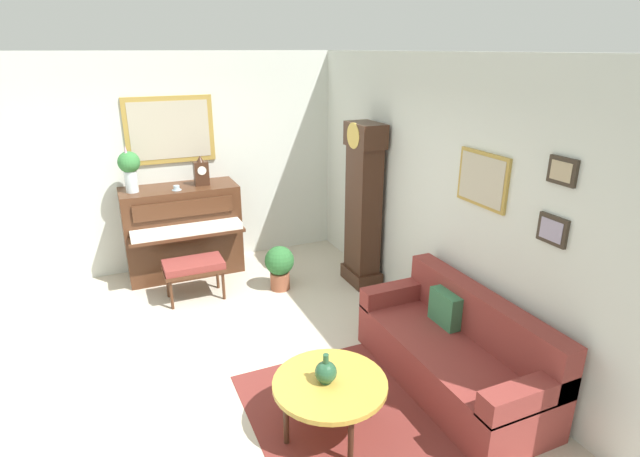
{
  "coord_description": "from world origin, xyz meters",
  "views": [
    {
      "loc": [
        4.05,
        -0.66,
        2.83
      ],
      "look_at": [
        -0.45,
        1.31,
        1.04
      ],
      "focal_mm": 27.98,
      "sensor_mm": 36.0,
      "label": 1
    }
  ],
  "objects_px": {
    "piano": "(183,230)",
    "potted_plant": "(280,265)",
    "couch": "(456,352)",
    "coffee_table": "(330,385)",
    "grandfather_clock": "(363,210)",
    "piano_bench": "(194,267)",
    "mantel_clock": "(201,172)",
    "flower_vase": "(129,167)",
    "green_jug": "(326,372)",
    "teacup": "(177,188)"
  },
  "relations": [
    {
      "from": "piano_bench",
      "to": "coffee_table",
      "type": "height_order",
      "value": "piano_bench"
    },
    {
      "from": "grandfather_clock",
      "to": "coffee_table",
      "type": "distance_m",
      "value": 2.74
    },
    {
      "from": "coffee_table",
      "to": "potted_plant",
      "type": "height_order",
      "value": "potted_plant"
    },
    {
      "from": "green_jug",
      "to": "potted_plant",
      "type": "relative_size",
      "value": 0.43
    },
    {
      "from": "piano_bench",
      "to": "flower_vase",
      "type": "bearing_deg",
      "value": -146.25
    },
    {
      "from": "couch",
      "to": "piano_bench",
      "type": "bearing_deg",
      "value": -144.58
    },
    {
      "from": "piano",
      "to": "couch",
      "type": "height_order",
      "value": "piano"
    },
    {
      "from": "mantel_clock",
      "to": "green_jug",
      "type": "bearing_deg",
      "value": 3.48
    },
    {
      "from": "mantel_clock",
      "to": "flower_vase",
      "type": "relative_size",
      "value": 0.66
    },
    {
      "from": "grandfather_clock",
      "to": "mantel_clock",
      "type": "distance_m",
      "value": 2.11
    },
    {
      "from": "piano",
      "to": "coffee_table",
      "type": "height_order",
      "value": "piano"
    },
    {
      "from": "piano",
      "to": "mantel_clock",
      "type": "distance_m",
      "value": 0.81
    },
    {
      "from": "piano",
      "to": "potted_plant",
      "type": "height_order",
      "value": "piano"
    },
    {
      "from": "piano",
      "to": "piano_bench",
      "type": "height_order",
      "value": "piano"
    },
    {
      "from": "coffee_table",
      "to": "mantel_clock",
      "type": "xyz_separation_m",
      "value": [
        -3.42,
        -0.24,
        0.93
      ]
    },
    {
      "from": "potted_plant",
      "to": "couch",
      "type": "bearing_deg",
      "value": 18.71
    },
    {
      "from": "grandfather_clock",
      "to": "green_jug",
      "type": "relative_size",
      "value": 8.46
    },
    {
      "from": "coffee_table",
      "to": "piano",
      "type": "bearing_deg",
      "value": -171.2
    },
    {
      "from": "piano_bench",
      "to": "coffee_table",
      "type": "bearing_deg",
      "value": 11.83
    },
    {
      "from": "grandfather_clock",
      "to": "couch",
      "type": "xyz_separation_m",
      "value": [
        2.15,
        -0.21,
        -0.65
      ]
    },
    {
      "from": "grandfather_clock",
      "to": "coffee_table",
      "type": "height_order",
      "value": "grandfather_clock"
    },
    {
      "from": "piano",
      "to": "green_jug",
      "type": "relative_size",
      "value": 6.0
    },
    {
      "from": "piano",
      "to": "grandfather_clock",
      "type": "distance_m",
      "value": 2.36
    },
    {
      "from": "piano_bench",
      "to": "potted_plant",
      "type": "relative_size",
      "value": 1.25
    },
    {
      "from": "piano_bench",
      "to": "flower_vase",
      "type": "xyz_separation_m",
      "value": [
        -0.79,
        -0.53,
        1.08
      ]
    },
    {
      "from": "couch",
      "to": "teacup",
      "type": "relative_size",
      "value": 16.38
    },
    {
      "from": "mantel_clock",
      "to": "flower_vase",
      "type": "bearing_deg",
      "value": -90.03
    },
    {
      "from": "grandfather_clock",
      "to": "green_jug",
      "type": "distance_m",
      "value": 2.72
    },
    {
      "from": "flower_vase",
      "to": "piano",
      "type": "bearing_deg",
      "value": 90.13
    },
    {
      "from": "potted_plant",
      "to": "flower_vase",
      "type": "bearing_deg",
      "value": -122.01
    },
    {
      "from": "piano_bench",
      "to": "potted_plant",
      "type": "height_order",
      "value": "potted_plant"
    },
    {
      "from": "piano",
      "to": "flower_vase",
      "type": "bearing_deg",
      "value": -89.87
    },
    {
      "from": "couch",
      "to": "potted_plant",
      "type": "relative_size",
      "value": 3.39
    },
    {
      "from": "grandfather_clock",
      "to": "potted_plant",
      "type": "relative_size",
      "value": 3.62
    },
    {
      "from": "green_jug",
      "to": "potted_plant",
      "type": "bearing_deg",
      "value": 168.87
    },
    {
      "from": "coffee_table",
      "to": "potted_plant",
      "type": "bearing_deg",
      "value": 169.58
    },
    {
      "from": "coffee_table",
      "to": "potted_plant",
      "type": "relative_size",
      "value": 1.57
    },
    {
      "from": "potted_plant",
      "to": "teacup",
      "type": "bearing_deg",
      "value": -128.89
    },
    {
      "from": "mantel_clock",
      "to": "potted_plant",
      "type": "height_order",
      "value": "mantel_clock"
    },
    {
      "from": "grandfather_clock",
      "to": "flower_vase",
      "type": "xyz_separation_m",
      "value": [
        -1.18,
        -2.55,
        0.52
      ]
    },
    {
      "from": "piano",
      "to": "piano_bench",
      "type": "distance_m",
      "value": 0.81
    },
    {
      "from": "teacup",
      "to": "piano",
      "type": "bearing_deg",
      "value": 161.41
    },
    {
      "from": "teacup",
      "to": "potted_plant",
      "type": "xyz_separation_m",
      "value": [
        0.83,
        1.03,
        -0.88
      ]
    },
    {
      "from": "mantel_clock",
      "to": "piano",
      "type": "bearing_deg",
      "value": -90.34
    },
    {
      "from": "couch",
      "to": "coffee_table",
      "type": "height_order",
      "value": "couch"
    },
    {
      "from": "teacup",
      "to": "green_jug",
      "type": "relative_size",
      "value": 0.48
    },
    {
      "from": "mantel_clock",
      "to": "piano_bench",
      "type": "bearing_deg",
      "value": -21.83
    },
    {
      "from": "mantel_clock",
      "to": "potted_plant",
      "type": "xyz_separation_m",
      "value": [
        0.96,
        0.69,
        -1.02
      ]
    },
    {
      "from": "grandfather_clock",
      "to": "teacup",
      "type": "xyz_separation_m",
      "value": [
        -1.05,
        -2.05,
        0.23
      ]
    },
    {
      "from": "flower_vase",
      "to": "teacup",
      "type": "bearing_deg",
      "value": 75.66
    }
  ]
}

